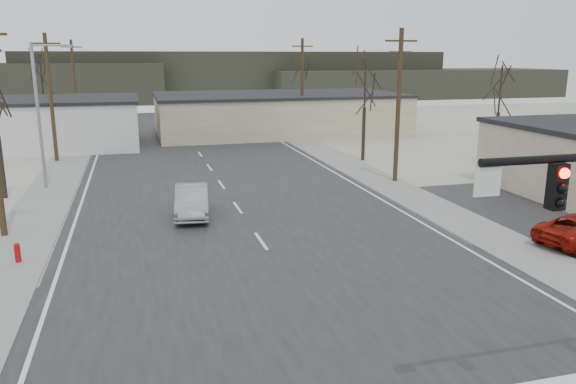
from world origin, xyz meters
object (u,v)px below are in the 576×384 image
fire_hydrant (17,253)px  car_far_b (122,120)px  sedan_crossing (192,201)px  car_parked_dark_a (556,182)px  car_far_a (205,123)px

fire_hydrant → car_far_b: 45.87m
fire_hydrant → sedan_crossing: bearing=33.9°
sedan_crossing → car_parked_dark_a: (22.09, -0.91, -0.13)m
fire_hydrant → car_parked_dark_a: (29.70, 4.20, 0.26)m
fire_hydrant → sedan_crossing: 9.18m
sedan_crossing → fire_hydrant: bearing=-139.8°
sedan_crossing → car_far_a: car_far_a is taller
fire_hydrant → sedan_crossing: (7.61, 5.12, 0.39)m
car_far_a → car_far_b: 10.77m
fire_hydrant → car_far_b: size_ratio=0.19×
car_far_a → car_parked_dark_a: car_far_a is taller
sedan_crossing → car_far_b: size_ratio=1.07×
fire_hydrant → car_far_a: car_far_a is taller
car_far_a → car_far_b: car_far_a is taller
fire_hydrant → car_far_a: bearing=72.5°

